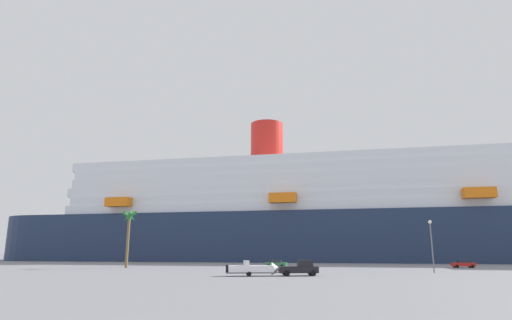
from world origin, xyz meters
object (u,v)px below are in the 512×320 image
cruise_ship (383,216)px  parked_car_green_wagon (276,263)px  street_lamp (431,239)px  palm_tree (129,223)px  parked_car_red_hatchback (463,264)px  pickup_truck (300,268)px  small_boat_on_trailer (256,269)px

cruise_ship → parked_car_green_wagon: cruise_ship is taller
cruise_ship → street_lamp: bearing=-92.5°
palm_tree → parked_car_red_hatchback: bearing=8.3°
pickup_truck → parked_car_red_hatchback: 45.18m
cruise_ship → parked_car_green_wagon: size_ratio=58.31×
cruise_ship → palm_tree: size_ratio=22.85×
cruise_ship → palm_tree: bearing=-139.3°
pickup_truck → palm_tree: palm_tree is taller
small_boat_on_trailer → palm_tree: (-30.01, 22.70, 8.18)m
small_boat_on_trailer → palm_tree: palm_tree is taller
street_lamp → parked_car_red_hatchback: 24.65m
street_lamp → parked_car_red_hatchback: bearing=61.5°
cruise_ship → street_lamp: (-2.71, -62.78, -8.44)m
cruise_ship → parked_car_red_hatchback: (8.83, -41.49, -13.02)m
small_boat_on_trailer → street_lamp: (27.20, 11.42, 4.46)m
palm_tree → small_boat_on_trailer: bearing=-37.1°
parked_car_red_hatchback → cruise_ship: bearing=102.0°
street_lamp → small_boat_on_trailer: bearing=-157.2°
cruise_ship → small_boat_on_trailer: 81.04m
street_lamp → pickup_truck: bearing=-154.5°
cruise_ship → pickup_truck: cruise_ship is taller
palm_tree → parked_car_red_hatchback: palm_tree is taller
small_boat_on_trailer → parked_car_red_hatchback: size_ratio=1.94×
parked_car_green_wagon → parked_car_red_hatchback: bearing=5.3°
small_boat_on_trailer → parked_car_red_hatchback: bearing=40.2°
street_lamp → cruise_ship: bearing=87.5°
cruise_ship → palm_tree: 79.16m
small_boat_on_trailer → street_lamp: 29.84m
small_boat_on_trailer → parked_car_green_wagon: small_boat_on_trailer is taller
cruise_ship → parked_car_red_hatchback: 44.37m
pickup_truck → small_boat_on_trailer: bearing=-167.4°
street_lamp → parked_car_red_hatchback: (11.54, 21.29, -4.58)m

